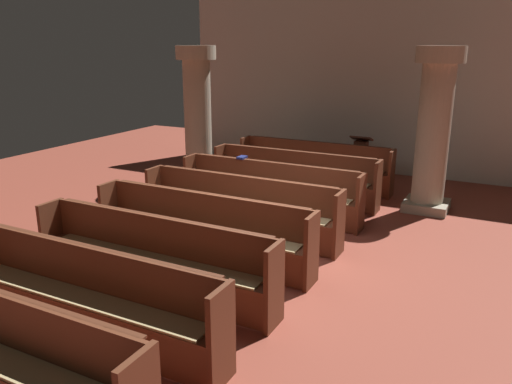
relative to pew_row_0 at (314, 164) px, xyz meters
name	(u,v)px	position (x,y,z in m)	size (l,w,h in m)	color
ground_plane	(266,255)	(0.74, -3.97, -0.53)	(19.20, 19.20, 0.00)	brown
back_wall	(376,81)	(0.74, 2.11, 1.72)	(10.00, 0.16, 4.50)	beige
pew_row_0	(314,164)	(0.00, 0.00, 0.00)	(3.51, 0.47, 1.01)	brown
pew_row_1	(294,175)	(0.00, -1.15, 0.00)	(3.51, 0.46, 1.01)	brown
pew_row_2	(270,189)	(0.00, -2.30, 0.00)	(3.51, 0.47, 1.01)	brown
pew_row_3	(240,206)	(0.00, -3.45, 0.00)	(3.51, 0.46, 1.01)	brown
pew_row_4	(202,228)	(0.00, -4.60, 0.00)	(3.51, 0.46, 1.01)	brown
pew_row_5	(152,256)	(0.00, -5.75, 0.00)	(3.51, 0.47, 1.01)	brown
pew_row_6	(85,294)	(0.00, -6.90, 0.00)	(3.51, 0.46, 1.01)	brown
pillar_aisle_side	(434,128)	(2.55, -0.54, 1.08)	(0.88, 0.88, 3.08)	#9F967E
pillar_far_side	(198,113)	(-2.50, -0.86, 1.08)	(0.88, 0.88, 3.08)	#9F967E
lectern	(360,162)	(0.76, 1.03, -0.08)	(0.48, 0.45, 1.08)	#492215
hymn_book	(242,157)	(-0.68, -2.11, 0.50)	(0.14, 0.21, 0.04)	navy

